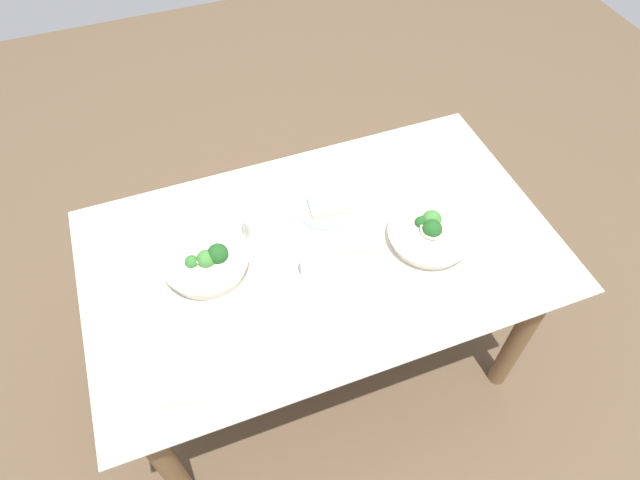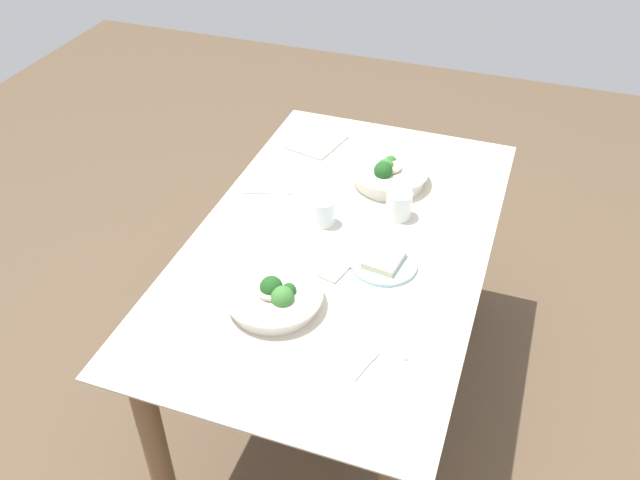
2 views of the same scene
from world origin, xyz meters
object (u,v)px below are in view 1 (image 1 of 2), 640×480
object	(u,v)px
napkin_folded_upper	(352,238)
bread_side_plate	(326,207)
broccoli_bowl_far	(207,262)
water_glass_side	(255,224)
fork_by_near_bowl	(388,160)
broccoli_bowl_near	(430,233)
napkin_folded_lower	(174,377)
table_knife_right	(225,381)
water_glass_center	(312,265)
fork_by_far_bowl	(421,168)
table_knife_left	(311,351)

from	to	relation	value
napkin_folded_upper	bread_side_plate	bearing A→B (deg)	102.93
broccoli_bowl_far	water_glass_side	distance (m)	0.20
broccoli_bowl_far	fork_by_near_bowl	bearing A→B (deg)	18.44
fork_by_near_bowl	broccoli_bowl_near	bearing A→B (deg)	-109.31
napkin_folded_lower	water_glass_side	bearing A→B (deg)	49.01
broccoli_bowl_near	table_knife_right	size ratio (longest dim) A/B	1.35
water_glass_side	bread_side_plate	bearing A→B (deg)	4.56
bread_side_plate	water_glass_center	xyz separation A→B (m)	(-0.14, -0.23, 0.03)
water_glass_side	napkin_folded_lower	distance (m)	0.54
bread_side_plate	fork_by_far_bowl	world-z (taller)	bread_side_plate
broccoli_bowl_far	fork_by_far_bowl	xyz separation A→B (m)	(0.82, 0.16, -0.03)
water_glass_center	table_knife_right	distance (m)	0.42
water_glass_side	napkin_folded_lower	xyz separation A→B (m)	(-0.35, -0.40, -0.04)
water_glass_side	napkin_folded_lower	size ratio (longest dim) A/B	0.46
fork_by_near_bowl	napkin_folded_lower	world-z (taller)	napkin_folded_lower
broccoli_bowl_near	napkin_folded_upper	world-z (taller)	broccoli_bowl_near
broccoli_bowl_far	table_knife_left	bearing A→B (deg)	-61.81
broccoli_bowl_far	water_glass_side	xyz separation A→B (m)	(0.18, 0.08, 0.01)
fork_by_near_bowl	napkin_folded_upper	world-z (taller)	napkin_folded_upper
broccoli_bowl_near	bread_side_plate	xyz separation A→B (m)	(-0.26, 0.24, -0.02)
water_glass_center	napkin_folded_upper	world-z (taller)	water_glass_center
napkin_folded_upper	napkin_folded_lower	size ratio (longest dim) A/B	0.83
fork_by_near_bowl	table_knife_left	world-z (taller)	same
broccoli_bowl_near	table_knife_right	world-z (taller)	broccoli_bowl_near
water_glass_center	table_knife_left	xyz separation A→B (m)	(-0.09, -0.25, -0.04)
water_glass_side	napkin_folded_upper	world-z (taller)	water_glass_side
water_glass_side	napkin_folded_upper	xyz separation A→B (m)	(0.28, -0.13, -0.04)
water_glass_center	fork_by_far_bowl	xyz separation A→B (m)	(0.52, 0.30, -0.04)
water_glass_side	table_knife_left	size ratio (longest dim) A/B	0.47
napkin_folded_upper	table_knife_left	bearing A→B (deg)	-128.03
table_knife_left	broccoli_bowl_near	bearing A→B (deg)	99.29
table_knife_right	bread_side_plate	bearing A→B (deg)	-23.10
napkin_folded_lower	table_knife_right	bearing A→B (deg)	-25.21
napkin_folded_upper	water_glass_side	bearing A→B (deg)	155.84
fork_by_far_bowl	fork_by_near_bowl	distance (m)	0.12
bread_side_plate	water_glass_side	size ratio (longest dim) A/B	2.19
broccoli_bowl_far	table_knife_left	size ratio (longest dim) A/B	1.38
table_knife_right	napkin_folded_lower	bearing A→B (deg)	86.15
broccoli_bowl_far	broccoli_bowl_near	xyz separation A→B (m)	(0.69, -0.14, -0.00)
water_glass_side	napkin_folded_upper	distance (m)	0.31
bread_side_plate	fork_by_far_bowl	size ratio (longest dim) A/B	1.81
table_knife_right	fork_by_far_bowl	bearing A→B (deg)	-36.32
bread_side_plate	table_knife_left	distance (m)	0.53
water_glass_center	fork_by_near_bowl	size ratio (longest dim) A/B	0.84
broccoli_bowl_far	napkin_folded_upper	distance (m)	0.47
water_glass_center	table_knife_right	bearing A→B (deg)	-143.74
table_knife_left	table_knife_right	bearing A→B (deg)	-106.56
broccoli_bowl_far	broccoli_bowl_near	size ratio (longest dim) A/B	0.99
table_knife_left	table_knife_right	world-z (taller)	same
fork_by_near_bowl	table_knife_right	world-z (taller)	same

